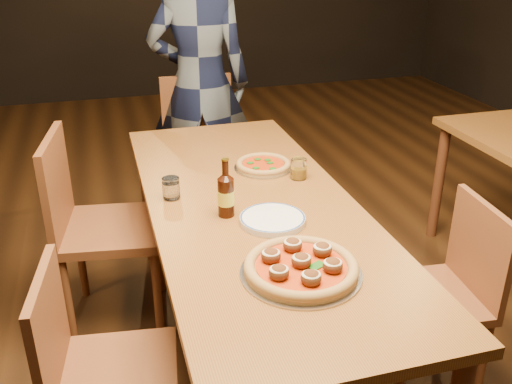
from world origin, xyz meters
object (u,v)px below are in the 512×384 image
object	(u,v)px
amber_glass	(299,169)
chair_main_sw	(111,227)
beer_bottle	(226,196)
plate_stack	(273,220)
diner	(200,84)
pizza_meatball	(301,267)
chair_main_nw	(116,373)
chair_main_e	(430,296)
water_glass	(171,188)
table_main	(253,219)
chair_end	(204,153)
pizza_margherita	(263,165)

from	to	relation	value
amber_glass	chair_main_sw	bearing A→B (deg)	161.65
beer_bottle	amber_glass	world-z (taller)	beer_bottle
plate_stack	diner	distance (m)	1.66
chair_main_sw	pizza_meatball	xyz separation A→B (m)	(0.56, -0.98, 0.29)
chair_main_nw	diner	world-z (taller)	diner
chair_main_e	plate_stack	world-z (taller)	chair_main_e
chair_main_e	plate_stack	xyz separation A→B (m)	(-0.60, 0.17, 0.34)
diner	water_glass	bearing A→B (deg)	85.28
diner	pizza_meatball	bearing A→B (deg)	98.98
water_glass	pizza_meatball	bearing A→B (deg)	-64.99
amber_glass	diner	distance (m)	1.31
table_main	chair_end	xyz separation A→B (m)	(0.05, 1.30, -0.20)
chair_main_nw	pizza_meatball	xyz separation A→B (m)	(0.60, -0.09, 0.35)
chair_main_e	water_glass	bearing A→B (deg)	-112.31
plate_stack	beer_bottle	distance (m)	0.19
chair_main_e	pizza_meatball	bearing A→B (deg)	-68.37
pizza_margherita	plate_stack	size ratio (longest dim) A/B	1.09
pizza_margherita	diner	distance (m)	1.15
pizza_margherita	plate_stack	world-z (taller)	pizza_margherita
amber_glass	pizza_margherita	bearing A→B (deg)	127.39
chair_main_e	plate_stack	size ratio (longest dim) A/B	3.48
chair_main_sw	pizza_margherita	size ratio (longest dim) A/B	3.72
plate_stack	water_glass	bearing A→B (deg)	136.49
beer_bottle	diner	xyz separation A→B (m)	(0.20, 1.55, 0.03)
table_main	water_glass	size ratio (longest dim) A/B	22.94
pizza_meatball	pizza_margherita	distance (m)	0.87
chair_end	water_glass	xyz separation A→B (m)	(-0.35, -1.17, 0.32)
diner	chair_main_sw	bearing A→B (deg)	69.66
table_main	chair_main_nw	bearing A→B (deg)	-143.02
chair_main_nw	pizza_margherita	bearing A→B (deg)	-35.92
chair_main_nw	diner	bearing A→B (deg)	-11.59
chair_end	water_glass	distance (m)	1.26
chair_main_e	pizza_meatball	xyz separation A→B (m)	(-0.62, -0.19, 0.36)
pizza_margherita	plate_stack	xyz separation A→B (m)	(-0.12, -0.51, -0.01)
table_main	chair_main_nw	world-z (taller)	chair_main_nw
pizza_meatball	pizza_margherita	world-z (taller)	pizza_meatball
table_main	beer_bottle	world-z (taller)	beer_bottle
chair_main_sw	beer_bottle	world-z (taller)	chair_main_sw
chair_main_e	beer_bottle	world-z (taller)	beer_bottle
chair_main_nw	chair_end	size ratio (longest dim) A/B	0.88
chair_main_sw	diner	size ratio (longest dim) A/B	0.57
chair_main_nw	amber_glass	xyz separation A→B (m)	(0.84, 0.62, 0.37)
pizza_meatball	chair_end	bearing A→B (deg)	88.67
chair_end	beer_bottle	distance (m)	1.43
beer_bottle	pizza_margherita	bearing A→B (deg)	56.62
table_main	chair_main_sw	bearing A→B (deg)	140.76
plate_stack	diner	world-z (taller)	diner
beer_bottle	chair_main_e	bearing A→B (deg)	-19.87
chair_main_sw	water_glass	size ratio (longest dim) A/B	11.22
table_main	plate_stack	size ratio (longest dim) A/B	8.29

